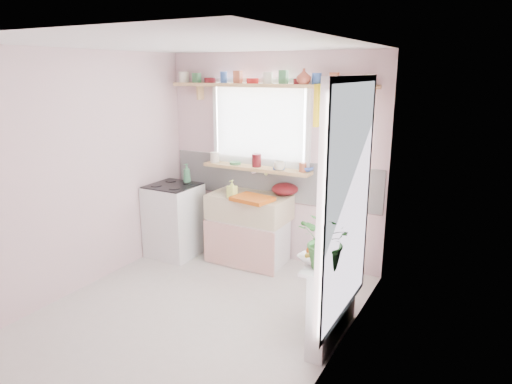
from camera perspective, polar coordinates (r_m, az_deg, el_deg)
The scene contains 19 objects.
room at distance 4.58m, azimuth 5.30°, elevation 3.36°, with size 3.20×3.20×3.20m.
sink_unit at distance 5.55m, azimuth -0.86°, elevation -4.54°, with size 0.95×0.65×1.11m.
cooker at distance 5.86m, azimuth -10.18°, elevation -3.43°, with size 0.58×0.58×0.93m.
radiator_ledge at distance 4.11m, azimuth 9.62°, elevation -12.66°, with size 0.22×0.95×0.78m.
windowsill at distance 5.52m, azimuth 0.06°, elevation 2.98°, with size 1.40×0.22×0.04m, color tan.
pine_shelf at distance 5.32m, azimuth 1.47°, elevation 13.17°, with size 2.52×0.24×0.04m, color tan.
shelf_crockery at distance 5.33m, azimuth 1.30°, elevation 13.98°, with size 2.47×0.11×0.12m.
sill_crockery at distance 5.50m, azimuth 0.06°, elevation 3.76°, with size 1.35×0.11×0.12m.
dish_tray at distance 5.19m, azimuth -0.45°, elevation -0.86°, with size 0.44×0.33×0.04m, color #CB5912.
colander at distance 5.42m, azimuth 3.65°, elevation 0.37°, with size 0.32×0.32×0.14m, color #560E13.
jade_plant at distance 3.59m, azimuth 8.97°, elevation -6.04°, with size 0.42×0.37×0.47m, color #2E6628.
fruit_bowl at distance 3.76m, azimuth 7.44°, elevation -8.33°, with size 0.27×0.27×0.07m, color white.
herb_pot at distance 3.55m, azimuth 8.30°, elevation -8.52°, with size 0.11×0.08×0.22m, color #286428.
soap_bottle_sink at distance 5.30m, azimuth -3.01°, elevation 0.38°, with size 0.09×0.10×0.21m, color #E4F56C.
sill_cup at distance 5.30m, azimuth 2.92°, elevation 3.26°, with size 0.13×0.13×0.10m, color white.
sill_bowl at distance 5.30m, azimuth 6.28°, elevation 2.92°, with size 0.18×0.18×0.05m, color #3759B4.
shelf_vase at distance 5.07m, azimuth 5.99°, elevation 14.18°, with size 0.16×0.16×0.17m, color #A54632.
cooker_bottle at distance 5.78m, azimuth -8.65°, elevation 2.32°, with size 0.09×0.09×0.24m, color #3E7D53.
fruit at distance 3.74m, azimuth 7.60°, elevation -7.49°, with size 0.20×0.14×0.10m.
Camera 1 is at (2.42, -3.27, 2.29)m, focal length 32.00 mm.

